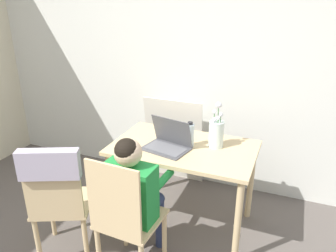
{
  "coord_description": "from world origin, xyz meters",
  "views": [
    {
      "loc": [
        1.0,
        -0.79,
        1.87
      ],
      "look_at": [
        0.12,
        1.39,
        0.92
      ],
      "focal_mm": 35.0,
      "sensor_mm": 36.0,
      "label": 1
    }
  ],
  "objects": [
    {
      "name": "wall_back",
      "position": [
        0.0,
        2.23,
        1.25
      ],
      "size": [
        6.4,
        0.05,
        2.5
      ],
      "color": "silver",
      "rests_on": "ground_plane"
    },
    {
      "name": "water_bottle",
      "position": [
        0.27,
        1.47,
        0.83
      ],
      "size": [
        0.07,
        0.07,
        0.21
      ],
      "color": "silver",
      "rests_on": "dining_table"
    },
    {
      "name": "cardboard_panel",
      "position": [
        -0.11,
        2.1,
        0.46
      ],
      "size": [
        0.61,
        0.14,
        0.91
      ],
      "color": "silver",
      "rests_on": "ground_plane"
    },
    {
      "name": "laptop",
      "position": [
        0.12,
        1.38,
        0.79
      ],
      "size": [
        0.39,
        0.31,
        0.24
      ],
      "rotation": [
        0.0,
        0.0,
        -0.21
      ],
      "color": "#4C4C51",
      "rests_on": "dining_table"
    },
    {
      "name": "dining_table",
      "position": [
        0.23,
        1.45,
        0.64
      ],
      "size": [
        1.14,
        0.69,
        0.74
      ],
      "color": "#D6B784",
      "rests_on": "ground_plane"
    },
    {
      "name": "chair_spare",
      "position": [
        -0.43,
        0.7,
        0.63
      ],
      "size": [
        0.54,
        0.56,
        0.96
      ],
      "rotation": [
        0.0,
        0.0,
        3.57
      ],
      "color": "#D6B784",
      "rests_on": "ground_plane"
    },
    {
      "name": "person_seated",
      "position": [
        0.07,
        0.88,
        0.65
      ],
      "size": [
        0.37,
        0.44,
        1.04
      ],
      "rotation": [
        0.0,
        0.0,
        3.09
      ],
      "color": "#1E8438",
      "rests_on": "ground_plane"
    },
    {
      "name": "flower_vase",
      "position": [
        0.46,
        1.54,
        0.86
      ],
      "size": [
        0.12,
        0.12,
        0.36
      ],
      "color": "silver",
      "rests_on": "dining_table"
    },
    {
      "name": "chair_occupied",
      "position": [
        0.07,
        0.76,
        0.48
      ],
      "size": [
        0.42,
        0.42,
        0.95
      ],
      "rotation": [
        0.0,
        0.0,
        3.09
      ],
      "color": "#D6B784",
      "rests_on": "ground_plane"
    }
  ]
}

